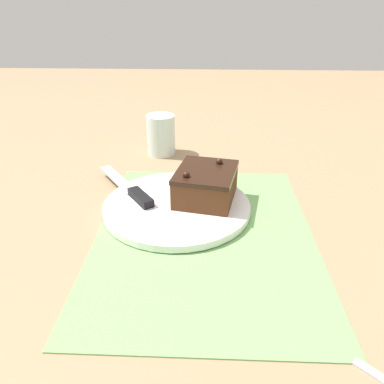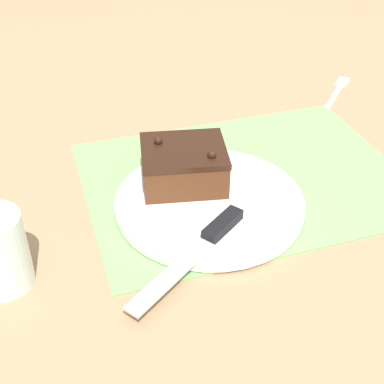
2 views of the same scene
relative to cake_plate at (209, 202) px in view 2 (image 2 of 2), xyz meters
name	(u,v)px [view 2 (image 2 of 2)]	position (x,y,z in m)	size (l,w,h in m)	color
ground_plane	(244,179)	(-0.07, -0.05, -0.01)	(3.00, 3.00, 0.00)	#9E7F5B
placemat_woven	(244,178)	(-0.07, -0.05, -0.01)	(0.46, 0.34, 0.00)	#7AB266
cake_plate	(209,202)	(0.00, 0.00, 0.00)	(0.26, 0.26, 0.01)	white
chocolate_cake	(185,167)	(0.02, -0.05, 0.03)	(0.13, 0.12, 0.06)	#512D19
serving_knife	(207,240)	(0.03, 0.08, 0.01)	(0.18, 0.14, 0.01)	black
dessert_fork	(338,89)	(-0.36, -0.27, -0.01)	(0.11, 0.12, 0.01)	#B7BABF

